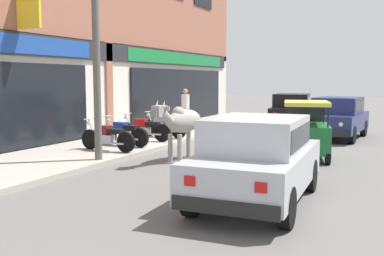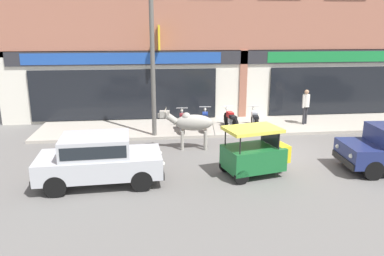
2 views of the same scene
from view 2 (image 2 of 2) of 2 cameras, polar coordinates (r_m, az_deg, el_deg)
ground_plane at (r=14.01m, az=12.93°, el=-3.76°), size 90.00×90.00×0.00m
sidewalk at (r=17.48m, az=8.87°, el=0.38°), size 19.00×3.22×0.12m
shop_building at (r=18.75m, az=7.94°, el=16.76°), size 23.00×1.40×10.45m
cow at (r=13.87m, az=-0.12°, el=0.77°), size 2.15×0.66×1.61m
car_1 at (r=11.11m, az=-14.05°, el=-4.34°), size 3.68×1.78×1.46m
auto_rickshaw at (r=11.65m, az=9.59°, el=-4.00°), size 2.14×1.54×1.52m
motorcycle_0 at (r=16.15m, az=-1.45°, el=0.99°), size 0.52×1.81×0.88m
motorcycle_1 at (r=16.41m, az=2.01°, el=1.20°), size 0.57×1.81×0.88m
motorcycle_2 at (r=16.62m, az=5.94°, el=1.31°), size 0.52×1.81×0.88m
motorcycle_3 at (r=16.77m, az=9.53°, el=1.31°), size 0.57×1.81×0.88m
pedestrian at (r=17.86m, az=16.96°, el=3.65°), size 0.43×0.32×1.60m
utility_pole at (r=15.04m, az=-6.02°, el=10.07°), size 0.18×0.18×6.05m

